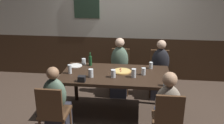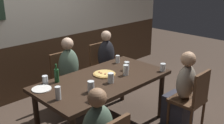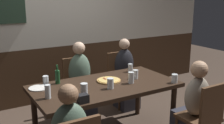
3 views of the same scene
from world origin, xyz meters
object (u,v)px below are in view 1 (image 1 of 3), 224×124
at_px(highball_clear, 113,74).
at_px(condiment_caddy, 82,79).
at_px(beer_glass_tall, 166,83).
at_px(tumbler_short, 84,62).
at_px(pizza, 122,71).
at_px(plate_white_large, 76,66).
at_px(dining_table, 116,78).
at_px(person_left_near, 57,107).
at_px(pint_glass_pale, 134,74).
at_px(tumbler_water, 151,66).
at_px(pint_glass_amber, 70,70).
at_px(person_right_near, 166,114).
at_px(person_mid_far, 119,72).
at_px(person_right_far, 160,74).
at_px(pint_glass_stout, 143,72).
at_px(chair_left_near, 53,111).
at_px(beer_glass_half, 91,74).
at_px(beer_bottle_green, 90,61).
at_px(chair_mid_far, 120,68).
at_px(chair_right_near, 168,118).
at_px(chair_right_far, 159,70).

height_order(highball_clear, condiment_caddy, highball_clear).
xyz_separation_m(beer_glass_tall, tumbler_short, (-1.41, 0.78, -0.00)).
distance_m(pizza, plate_white_large, 0.87).
height_order(dining_table, tumbler_short, tumbler_short).
height_order(person_left_near, highball_clear, person_left_near).
bearing_deg(pint_glass_pale, beer_glass_tall, -29.07).
bearing_deg(pizza, highball_clear, -116.21).
distance_m(person_left_near, plate_white_large, 1.03).
bearing_deg(tumbler_water, pint_glass_amber, -163.90).
xyz_separation_m(person_right_near, beer_glass_tall, (-0.00, 0.33, 0.32)).
relative_size(person_mid_far, pint_glass_amber, 7.61).
relative_size(person_right_far, pint_glass_stout, 9.60).
xyz_separation_m(person_right_near, person_right_far, (-0.00, 1.44, 0.01)).
bearing_deg(person_left_near, pint_glass_amber, 86.88).
bearing_deg(highball_clear, dining_table, 82.76).
distance_m(chair_left_near, condiment_caddy, 0.65).
height_order(dining_table, pizza, pizza).
xyz_separation_m(dining_table, pint_glass_pale, (0.30, -0.12, 0.14)).
bearing_deg(beer_glass_half, highball_clear, 5.01).
bearing_deg(beer_bottle_green, pint_glass_pale, -29.90).
xyz_separation_m(beer_glass_tall, beer_bottle_green, (-1.28, 0.73, 0.05)).
distance_m(person_right_far, pint_glass_amber, 1.77).
distance_m(beer_bottle_green, condiment_caddy, 0.72).
relative_size(tumbler_water, pint_glass_pale, 0.81).
distance_m(tumbler_short, beer_bottle_green, 0.15).
height_order(pint_glass_pale, condiment_caddy, pint_glass_pale).
relative_size(beer_glass_tall, highball_clear, 0.86).
bearing_deg(dining_table, tumbler_short, 147.89).
height_order(person_left_near, pint_glass_pale, person_left_near).
bearing_deg(person_mid_far, chair_mid_far, 90.00).
bearing_deg(pint_glass_amber, chair_left_near, -92.48).
bearing_deg(person_right_near, person_left_near, 179.99).
bearing_deg(chair_right_near, beer_glass_half, 149.41).
bearing_deg(person_mid_far, plate_white_large, -149.27).
height_order(chair_right_far, pint_glass_stout, chair_right_far).
relative_size(chair_right_far, pint_glass_stout, 7.43).
bearing_deg(condiment_caddy, beer_glass_tall, -0.27).
xyz_separation_m(pizza, pint_glass_amber, (-0.86, -0.17, 0.05)).
xyz_separation_m(person_left_near, highball_clear, (0.77, 0.56, 0.33)).
height_order(chair_left_near, person_right_near, person_right_near).
height_order(dining_table, pint_glass_amber, pint_glass_amber).
distance_m(person_mid_far, beer_glass_half, 1.04).
relative_size(chair_right_far, beer_glass_tall, 8.00).
bearing_deg(chair_right_far, plate_white_large, -158.42).
bearing_deg(condiment_caddy, tumbler_water, 32.81).
relative_size(person_mid_far, beer_glass_half, 8.55).
height_order(chair_right_near, beer_glass_tall, chair_right_near).
bearing_deg(pint_glass_stout, chair_right_near, -69.54).
bearing_deg(tumbler_short, highball_clear, -42.58).
distance_m(person_mid_far, beer_glass_tall, 1.39).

